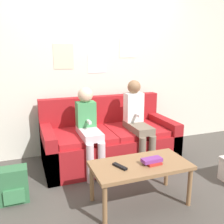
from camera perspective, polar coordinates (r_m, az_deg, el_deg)
name	(u,v)px	position (r m, az deg, el deg)	size (l,w,h in m)	color
ground_plane	(124,178)	(3.14, 2.68, -14.87)	(10.00, 10.00, 0.00)	#4C4742
wall_back	(97,65)	(3.77, -3.54, 10.60)	(8.00, 0.06, 2.60)	silver
couch	(108,141)	(3.49, -0.81, -6.70)	(1.78, 0.86, 0.87)	maroon
coffee_table	(140,168)	(2.54, 6.50, -12.67)	(0.96, 0.50, 0.43)	#8E6642
person_left	(89,125)	(3.11, -5.35, -3.05)	(0.24, 0.58, 1.07)	silver
person_right	(137,119)	(3.34, 5.83, -1.51)	(0.24, 0.58, 1.13)	#756656
tv_remote	(120,166)	(2.42, 1.79, -12.32)	(0.10, 0.17, 0.02)	black
book_stack	(152,161)	(2.52, 9.17, -10.98)	(0.21, 0.13, 0.06)	red
backpack	(14,185)	(2.82, -21.55, -15.34)	(0.28, 0.20, 0.37)	#336B42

